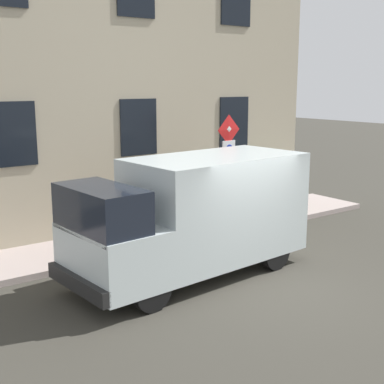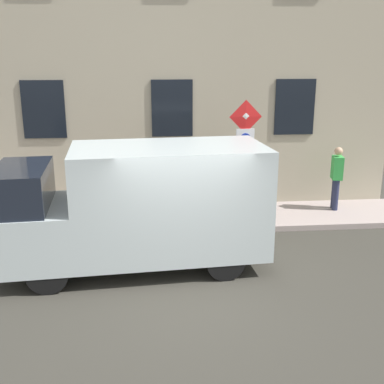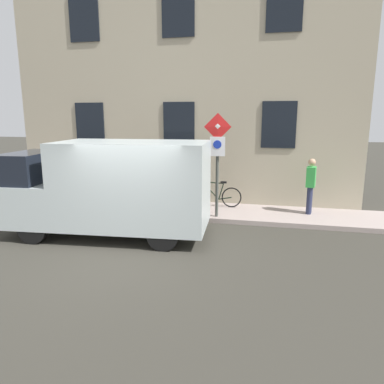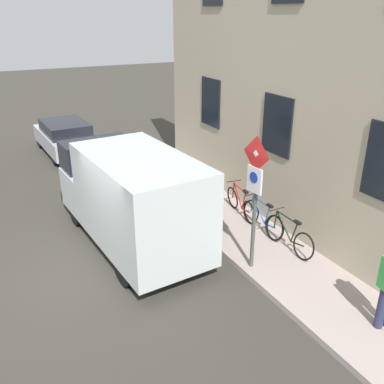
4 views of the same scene
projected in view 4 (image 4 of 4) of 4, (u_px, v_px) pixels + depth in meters
ground_plane at (99, 271)px, 9.62m from camera, size 80.00×80.00×0.00m
sidewalk_slab at (239, 231)px, 11.23m from camera, size 2.03×14.20×0.14m
building_facade at (295, 58)px, 10.09m from camera, size 0.75×12.20×8.89m
sign_post_stacked at (255, 186)px, 8.76m from camera, size 0.17×0.56×2.95m
delivery_van at (130, 195)px, 10.28m from camera, size 2.40×5.47×2.50m
parked_hatchback at (65, 136)px, 17.41m from camera, size 1.94×4.08×1.38m
bicycle_black at (288, 235)px, 10.12m from camera, size 0.46×1.71×0.89m
bicycle_blue at (263, 218)px, 10.96m from camera, size 0.46×1.71×0.89m
bicycle_red at (241, 203)px, 11.81m from camera, size 0.46×1.71×0.89m
litter_bin at (214, 215)px, 10.94m from camera, size 0.44×0.44×0.90m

